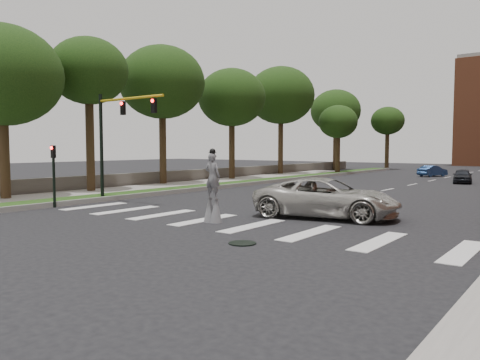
% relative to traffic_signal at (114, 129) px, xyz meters
% --- Properties ---
extents(ground_plane, '(160.00, 160.00, 0.00)m').
position_rel_traffic_signal_xyz_m(ground_plane, '(9.78, -3.00, -4.15)').
color(ground_plane, black).
rests_on(ground_plane, ground).
extents(grass_median, '(2.00, 60.00, 0.25)m').
position_rel_traffic_signal_xyz_m(grass_median, '(-1.72, 17.00, -4.03)').
color(grass_median, '#1D3E11').
rests_on(grass_median, ground).
extents(median_curb, '(0.20, 60.00, 0.28)m').
position_rel_traffic_signal_xyz_m(median_curb, '(-0.67, 17.00, -4.01)').
color(median_curb, gray).
rests_on(median_curb, ground).
extents(sidewalk_left, '(4.00, 60.00, 0.18)m').
position_rel_traffic_signal_xyz_m(sidewalk_left, '(-4.72, 7.00, -4.06)').
color(sidewalk_left, gray).
rests_on(sidewalk_left, ground).
extents(stone_wall, '(0.50, 56.00, 1.10)m').
position_rel_traffic_signal_xyz_m(stone_wall, '(-7.22, 19.00, -3.60)').
color(stone_wall, '#534E47').
rests_on(stone_wall, ground).
extents(manhole, '(0.90, 0.90, 0.04)m').
position_rel_traffic_signal_xyz_m(manhole, '(12.78, -5.00, -4.13)').
color(manhole, black).
rests_on(manhole, ground).
extents(traffic_signal, '(5.30, 0.23, 6.20)m').
position_rel_traffic_signal_xyz_m(traffic_signal, '(0.00, 0.00, 0.00)').
color(traffic_signal, black).
rests_on(traffic_signal, ground).
extents(secondary_signal, '(0.25, 0.21, 3.23)m').
position_rel_traffic_signal_xyz_m(secondary_signal, '(-0.52, -3.50, -2.20)').
color(secondary_signal, black).
rests_on(secondary_signal, ground).
extents(stilt_performer, '(0.84, 0.54, 3.08)m').
position_rel_traffic_signal_xyz_m(stilt_performer, '(9.19, -2.24, -2.87)').
color(stilt_performer, '#312213').
rests_on(stilt_performer, ground).
extents(suv_crossing, '(6.83, 4.17, 1.77)m').
position_rel_traffic_signal_xyz_m(suv_crossing, '(12.38, 1.81, -3.27)').
color(suv_crossing, '#B9B6AE').
rests_on(suv_crossing, ground).
extents(car_near, '(2.19, 3.92, 1.26)m').
position_rel_traffic_signal_xyz_m(car_near, '(12.78, 27.21, -3.52)').
color(car_near, black).
rests_on(car_near, ground).
extents(car_mid, '(2.50, 3.80, 1.18)m').
position_rel_traffic_signal_xyz_m(car_mid, '(8.13, 35.47, -3.56)').
color(car_mid, navy).
rests_on(car_mid, ground).
extents(tree_0, '(6.81, 6.81, 10.14)m').
position_rel_traffic_signal_xyz_m(tree_0, '(-5.41, -3.60, 3.07)').
color(tree_0, '#312213').
rests_on(tree_0, ground).
extents(tree_1, '(5.28, 5.28, 10.50)m').
position_rel_traffic_signal_xyz_m(tree_1, '(-5.51, 2.27, 4.02)').
color(tree_1, '#312213').
rests_on(tree_1, ground).
extents(tree_2, '(6.93, 6.93, 11.32)m').
position_rel_traffic_signal_xyz_m(tree_2, '(-6.26, 9.71, 4.19)').
color(tree_2, '#312213').
rests_on(tree_2, ground).
extents(tree_3, '(6.38, 6.38, 10.52)m').
position_rel_traffic_signal_xyz_m(tree_3, '(-5.57, 17.99, 3.62)').
color(tree_3, '#312213').
rests_on(tree_3, ground).
extents(tree_4, '(7.51, 7.51, 12.12)m').
position_rel_traffic_signal_xyz_m(tree_4, '(-6.33, 27.90, 4.75)').
color(tree_4, '#312213').
rests_on(tree_4, ground).
extents(tree_5, '(6.82, 6.82, 11.03)m').
position_rel_traffic_signal_xyz_m(tree_5, '(-6.60, 42.48, 3.95)').
color(tree_5, '#312213').
rests_on(tree_5, ground).
extents(tree_6, '(4.52, 4.52, 8.02)m').
position_rel_traffic_signal_xyz_m(tree_6, '(-2.01, 33.54, 1.88)').
color(tree_6, '#312213').
rests_on(tree_6, ground).
extents(tree_7, '(4.63, 4.63, 8.84)m').
position_rel_traffic_signal_xyz_m(tree_7, '(-1.44, 48.37, 2.63)').
color(tree_7, '#312213').
rests_on(tree_7, ground).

